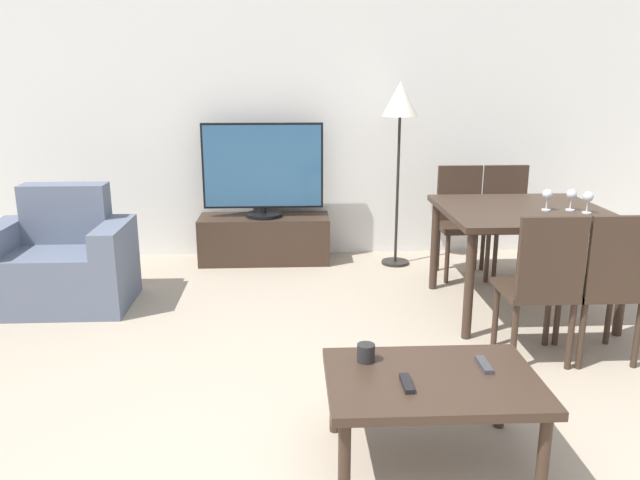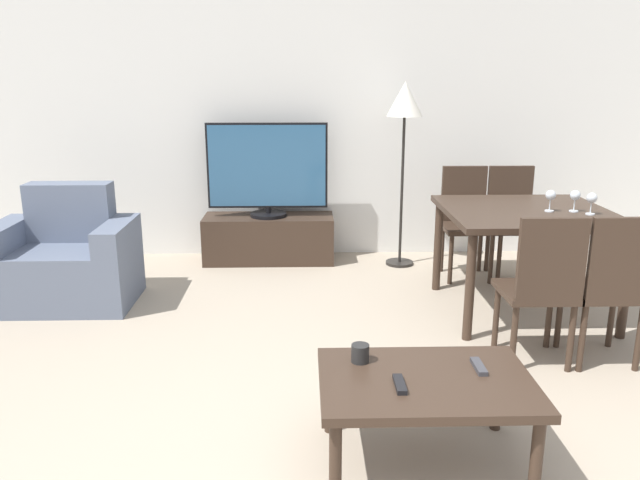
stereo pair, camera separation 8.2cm
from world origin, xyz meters
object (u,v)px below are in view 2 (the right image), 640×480
dining_table (526,222)px  dining_chair_near_right (610,283)px  tv (267,170)px  dining_chair_far_left (466,217)px  tv_stand (269,239)px  remote_secondary (479,366)px  cup_white_near (360,353)px  armchair (66,262)px  remote_primary (400,384)px  wine_glass_center (575,197)px  dining_chair_near (542,284)px  wine_glass_left (592,199)px  coffee_table (426,388)px  floor_lamp (405,110)px  dining_chair_far (512,216)px  wine_glass_right (551,197)px

dining_table → dining_chair_near_right: (0.19, -0.84, -0.16)m
tv → dining_chair_near_right: (2.03, -2.12, -0.33)m
tv → dining_chair_far_left: 1.73m
tv_stand → remote_secondary: (1.06, -2.95, 0.20)m
tv → tv_stand: bearing=90.0°
cup_white_near → dining_chair_far_left: bearing=66.0°
armchair → remote_primary: 2.98m
armchair → tv_stand: armchair is taller
wine_glass_center → dining_chair_near: bearing=-122.0°
wine_glass_left → wine_glass_center: (-0.07, 0.09, 0.00)m
dining_chair_near → remote_secondary: size_ratio=5.98×
dining_table → wine_glass_left: bearing=-25.2°
dining_chair_near_right → remote_primary: dining_chair_near_right is taller
coffee_table → floor_lamp: bearing=83.4°
armchair → dining_table: armchair is taller
remote_primary → cup_white_near: bearing=121.5°
dining_chair_far → remote_secondary: 2.69m
dining_table → wine_glass_right: 0.23m
tv → dining_chair_far: bearing=-12.0°
dining_chair_near → wine_glass_center: size_ratio=6.15×
armchair → floor_lamp: (2.57, 0.87, 1.03)m
dining_chair_near → dining_chair_near_right: 0.39m
dining_chair_near_right → remote_secondary: dining_chair_near_right is taller
dining_chair_near_right → tv: bearing=133.7°
floor_lamp → wine_glass_left: floor_lamp is taller
coffee_table → dining_chair_near_right: dining_chair_near_right is taller
remote_secondary → wine_glass_right: size_ratio=1.03×
dining_chair_near_right → wine_glass_center: size_ratio=6.15×
floor_lamp → wine_glass_center: (0.96, -1.22, -0.50)m
remote_primary → wine_glass_left: 2.27m
tv_stand → tv: (-0.00, -0.00, 0.62)m
dining_chair_near_right → dining_table: bearing=102.9°
wine_glass_left → dining_chair_near: bearing=-129.1°
coffee_table → dining_chair_far: dining_chair_far is taller
floor_lamp → wine_glass_center: 1.63m
cup_white_near → wine_glass_center: size_ratio=0.55×
floor_lamp → cup_white_near: 2.94m
tv_stand → armchair: bearing=-144.5°
tv → coffee_table: bearing=-74.8°
floor_lamp → tv_stand: bearing=173.2°
dining_table → remote_secondary: 1.86m
remote_secondary → wine_glass_left: bearing=53.1°
remote_secondary → wine_glass_center: 1.96m
dining_chair_near → dining_chair_near_right: same height
remote_primary → remote_secondary: (0.37, 0.15, 0.00)m
armchair → wine_glass_right: bearing=-5.7°
wine_glass_right → dining_chair_near_right: bearing=-85.0°
coffee_table → wine_glass_right: bearing=56.0°
coffee_table → wine_glass_left: wine_glass_left is taller
tv → cup_white_near: tv is taller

